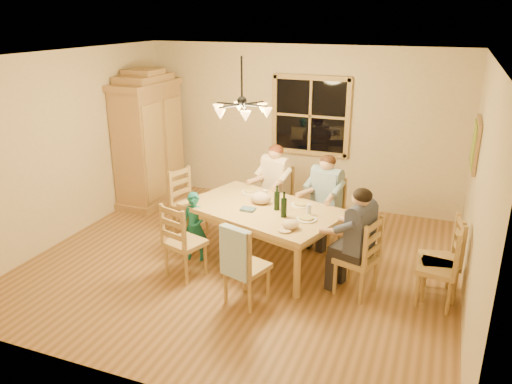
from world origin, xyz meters
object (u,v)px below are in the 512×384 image
at_px(adult_plaid_man, 326,189).
at_px(wine_bottle_b, 284,205).
at_px(dining_table, 263,214).
at_px(chair_near_right, 247,278).
at_px(chair_end_left, 190,214).
at_px(adult_woman, 275,177).
at_px(child, 195,227).
at_px(chandelier, 242,109).
at_px(armoire, 149,143).
at_px(chair_far_left, 275,210).
at_px(chair_near_left, 186,253).
at_px(chair_end_right, 356,270).
at_px(wine_bottle_a, 277,198).
at_px(adult_slate_man, 359,229).
at_px(chair_spare_back, 437,280).
at_px(chair_far_right, 324,224).
at_px(chair_spare_front, 437,272).

distance_m(adult_plaid_man, wine_bottle_b, 1.04).
xyz_separation_m(dining_table, wine_bottle_b, (0.35, -0.20, 0.26)).
relative_size(chair_near_right, chair_end_left, 1.00).
bearing_deg(adult_woman, child, 81.54).
distance_m(chandelier, armoire, 3.08).
height_order(chair_far_left, adult_woman, adult_woman).
height_order(armoire, chair_near_left, armoire).
bearing_deg(chair_near_left, chair_far_left, 90.00).
relative_size(chair_near_left, chair_end_right, 1.00).
xyz_separation_m(chair_end_left, adult_plaid_man, (1.98, 0.38, 0.54)).
relative_size(wine_bottle_a, wine_bottle_b, 1.00).
height_order(chandelier, chair_end_right, chandelier).
xyz_separation_m(chair_near_left, adult_slate_man, (2.09, 0.34, 0.54)).
height_order(armoire, chair_end_right, armoire).
xyz_separation_m(adult_woman, chair_spare_back, (2.43, -1.36, -0.54)).
bearing_deg(chair_spare_back, adult_plaid_man, 62.93).
relative_size(dining_table, adult_woman, 2.61).
relative_size(armoire, wine_bottle_a, 6.97).
xyz_separation_m(adult_plaid_man, child, (-1.51, -1.10, -0.36)).
height_order(adult_plaid_man, child, adult_plaid_man).
distance_m(chair_near_left, child, 0.48).
bearing_deg(wine_bottle_a, adult_woman, 110.31).
relative_size(adult_woman, child, 0.91).
distance_m(chandelier, child, 1.73).
bearing_deg(wine_bottle_b, adult_plaid_man, 73.15).
bearing_deg(child, adult_slate_man, -16.69).
distance_m(chair_end_left, child, 0.89).
distance_m(chair_far_right, chair_near_right, 1.90).
bearing_deg(chair_far_left, adult_slate_man, 153.43).
relative_size(armoire, chair_near_left, 2.32).
height_order(chair_far_right, chair_near_right, same).
xyz_separation_m(chair_near_right, chair_end_right, (1.13, 0.64, 0.00)).
bearing_deg(chair_end_left, adult_slate_man, 90.00).
relative_size(adult_slate_man, wine_bottle_a, 2.65).
bearing_deg(adult_plaid_man, chair_spare_back, 162.55).
bearing_deg(wine_bottle_b, chair_spare_front, 2.91).
height_order(chandelier, chair_spare_back, chandelier).
bearing_deg(adult_slate_man, chair_end_left, 90.00).
xyz_separation_m(armoire, chair_end_left, (1.31, -1.02, -0.75)).
xyz_separation_m(dining_table, adult_slate_man, (1.33, -0.41, 0.18)).
bearing_deg(chair_near_right, chair_end_right, 46.74).
distance_m(armoire, dining_table, 3.03).
bearing_deg(chair_spare_back, chair_spare_front, 7.64).
xyz_separation_m(chandelier, wine_bottle_a, (0.41, 0.16, -1.15)).
bearing_deg(chair_far_right, wine_bottle_a, 77.29).
relative_size(chair_end_left, adult_plaid_man, 1.13).
relative_size(chair_near_left, chair_end_left, 1.00).
height_order(chair_near_left, wine_bottle_a, wine_bottle_a).
bearing_deg(chair_end_right, chair_spare_front, -54.00).
distance_m(dining_table, chair_end_left, 1.44).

